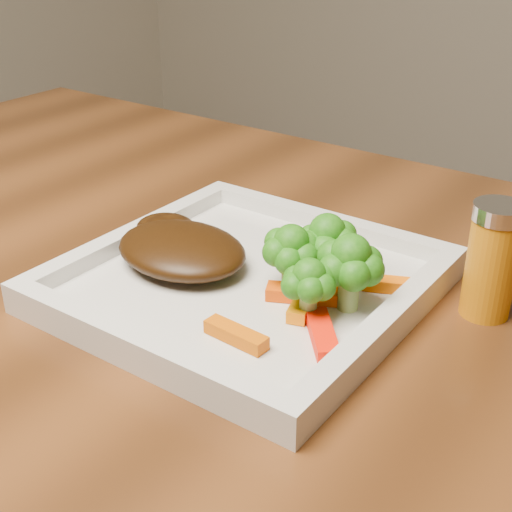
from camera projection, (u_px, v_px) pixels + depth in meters
The scene contains 13 objects.
plate at pixel (246, 286), 0.58m from camera, with size 0.27×0.27×0.01m, color silver.
steak at pixel (182, 249), 0.60m from camera, with size 0.12×0.09×0.03m, color #311A07.
broccoli_0 at pixel (327, 242), 0.56m from camera, with size 0.05×0.05×0.07m, color #226110, non-canonical shape.
broccoli_1 at pixel (350, 270), 0.53m from camera, with size 0.06×0.06×0.06m, color #366B11, non-canonical shape.
broccoli_2 at pixel (309, 284), 0.51m from camera, with size 0.05×0.05×0.06m, color #1A6010, non-canonical shape.
broccoli_3 at pixel (291, 255), 0.55m from camera, with size 0.05×0.05×0.06m, color #296D12, non-canonical shape.
carrot_0 at pixel (236, 335), 0.50m from camera, with size 0.05×0.01×0.01m, color #C95603.
carrot_1 at pixel (322, 334), 0.50m from camera, with size 0.06×0.02×0.01m, color #FF1A04.
carrot_3 at pixel (394, 285), 0.56m from camera, with size 0.05×0.01×0.01m, color #F36503.
carrot_4 at pixel (315, 255), 0.61m from camera, with size 0.05×0.01×0.01m, color red.
carrot_5 at pixel (304, 302), 0.54m from camera, with size 0.05×0.01×0.01m, color orange.
carrot_6 at pixel (307, 294), 0.55m from camera, with size 0.06×0.02×0.01m, color #E04503.
spice_shaker at pixel (492, 261), 0.54m from camera, with size 0.04×0.04×0.09m, color #C5710A.
Camera 1 is at (0.26, -0.42, 1.04)m, focal length 50.00 mm.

